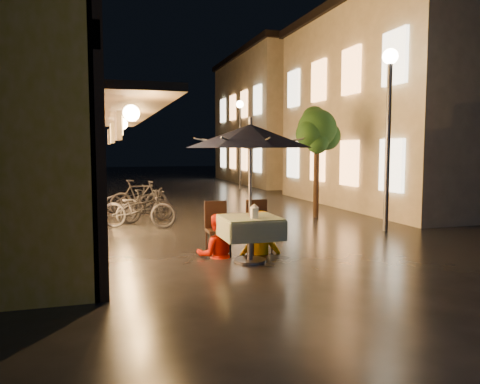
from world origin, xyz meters
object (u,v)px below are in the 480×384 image
object	(u,v)px
streetlamp_near	(389,106)
table_lantern	(254,210)
cafe_table	(250,228)
patio_umbrella	(250,136)
person_orange	(216,215)
bicycle_0	(139,208)
person_yellow	(260,212)

from	to	relation	value
streetlamp_near	table_lantern	world-z (taller)	streetlamp_near
cafe_table	patio_umbrella	world-z (taller)	patio_umbrella
person_orange	bicycle_0	bearing A→B (deg)	-66.23
cafe_table	patio_umbrella	distance (m)	1.56
person_yellow	streetlamp_near	bearing A→B (deg)	-151.60
cafe_table	table_lantern	bearing A→B (deg)	-90.00
table_lantern	person_orange	distance (m)	0.92
patio_umbrella	person_orange	world-z (taller)	patio_umbrella
streetlamp_near	cafe_table	xyz separation A→B (m)	(-4.02, -1.97, -2.33)
cafe_table	person_yellow	size ratio (longest dim) A/B	0.64
person_orange	streetlamp_near	bearing A→B (deg)	-156.05
bicycle_0	person_orange	bearing A→B (deg)	-142.94
streetlamp_near	bicycle_0	distance (m)	6.42
cafe_table	table_lantern	xyz separation A→B (m)	(0.00, -0.23, 0.33)
streetlamp_near	patio_umbrella	bearing A→B (deg)	-153.86
bicycle_0	person_yellow	bearing A→B (deg)	-131.48
patio_umbrella	person_orange	xyz separation A→B (m)	(-0.45, 0.55, -1.39)
person_orange	table_lantern	bearing A→B (deg)	126.58
person_yellow	table_lantern	bearing A→B (deg)	72.04
person_yellow	bicycle_0	xyz separation A→B (m)	(-1.92, 3.49, -0.28)
streetlamp_near	bicycle_0	xyz separation A→B (m)	(-5.57, 2.08, -2.43)
table_lantern	streetlamp_near	bearing A→B (deg)	28.70
cafe_table	table_lantern	size ratio (longest dim) A/B	3.96
cafe_table	person_orange	distance (m)	0.73
patio_umbrella	person_orange	distance (m)	1.57
patio_umbrella	person_orange	size ratio (longest dim) A/B	1.64
patio_umbrella	table_lantern	bearing A→B (deg)	-90.00
streetlamp_near	bicycle_0	size ratio (longest dim) A/B	2.28
patio_umbrella	bicycle_0	xyz separation A→B (m)	(-1.55, 4.05, -1.66)
table_lantern	bicycle_0	world-z (taller)	table_lantern
cafe_table	table_lantern	world-z (taller)	table_lantern
cafe_table	bicycle_0	xyz separation A→B (m)	(-1.55, 4.05, -0.10)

